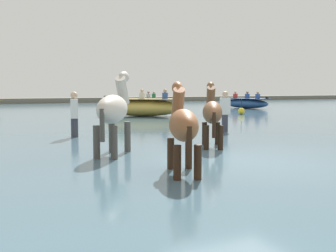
{
  "coord_description": "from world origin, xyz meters",
  "views": [
    {
      "loc": [
        -4.91,
        -6.8,
        1.74
      ],
      "look_at": [
        -0.56,
        2.18,
        0.85
      ],
      "focal_mm": 45.88,
      "sensor_mm": 36.0,
      "label": 1
    }
  ],
  "objects_px": {
    "horse_lead_pinto": "(114,111)",
    "person_wading_mid": "(74,119)",
    "horse_flank_bay": "(212,114)",
    "boat_distant_west": "(155,102)",
    "person_onlooker_right": "(225,115)",
    "boat_mid_outer": "(246,103)",
    "boat_far_inshore": "(143,107)",
    "horse_trailing_chestnut": "(183,128)",
    "channel_buoy": "(241,111)"
  },
  "relations": [
    {
      "from": "channel_buoy",
      "to": "horse_lead_pinto",
      "type": "bearing_deg",
      "value": -135.96
    },
    {
      "from": "person_onlooker_right",
      "to": "boat_far_inshore",
      "type": "bearing_deg",
      "value": 86.92
    },
    {
      "from": "boat_distant_west",
      "to": "channel_buoy",
      "type": "distance_m",
      "value": 11.48
    },
    {
      "from": "horse_flank_bay",
      "to": "person_onlooker_right",
      "type": "bearing_deg",
      "value": 52.02
    },
    {
      "from": "horse_trailing_chestnut",
      "to": "horse_flank_bay",
      "type": "height_order",
      "value": "horse_flank_bay"
    },
    {
      "from": "horse_lead_pinto",
      "to": "person_wading_mid",
      "type": "height_order",
      "value": "horse_lead_pinto"
    },
    {
      "from": "boat_distant_west",
      "to": "person_onlooker_right",
      "type": "distance_m",
      "value": 19.35
    },
    {
      "from": "horse_lead_pinto",
      "to": "person_onlooker_right",
      "type": "height_order",
      "value": "horse_lead_pinto"
    },
    {
      "from": "boat_distant_west",
      "to": "horse_trailing_chestnut",
      "type": "bearing_deg",
      "value": -113.06
    },
    {
      "from": "horse_lead_pinto",
      "to": "boat_mid_outer",
      "type": "relative_size",
      "value": 0.56
    },
    {
      "from": "boat_distant_west",
      "to": "boat_far_inshore",
      "type": "bearing_deg",
      "value": -116.95
    },
    {
      "from": "boat_distant_west",
      "to": "person_onlooker_right",
      "type": "relative_size",
      "value": 2.04
    },
    {
      "from": "boat_far_inshore",
      "to": "person_wading_mid",
      "type": "distance_m",
      "value": 9.14
    },
    {
      "from": "person_wading_mid",
      "to": "channel_buoy",
      "type": "xyz_separation_m",
      "value": [
        10.41,
        6.57,
        -0.34
      ]
    },
    {
      "from": "horse_lead_pinto",
      "to": "horse_flank_bay",
      "type": "distance_m",
      "value": 2.48
    },
    {
      "from": "boat_far_inshore",
      "to": "person_wading_mid",
      "type": "height_order",
      "value": "boat_far_inshore"
    },
    {
      "from": "horse_lead_pinto",
      "to": "horse_trailing_chestnut",
      "type": "distance_m",
      "value": 2.41
    },
    {
      "from": "horse_lead_pinto",
      "to": "person_onlooker_right",
      "type": "bearing_deg",
      "value": 32.87
    },
    {
      "from": "horse_lead_pinto",
      "to": "horse_flank_bay",
      "type": "xyz_separation_m",
      "value": [
        2.47,
        0.13,
        -0.13
      ]
    },
    {
      "from": "horse_lead_pinto",
      "to": "boat_distant_west",
      "type": "distance_m",
      "value": 24.02
    },
    {
      "from": "horse_trailing_chestnut",
      "to": "boat_far_inshore",
      "type": "relative_size",
      "value": 0.45
    },
    {
      "from": "horse_lead_pinto",
      "to": "person_wading_mid",
      "type": "distance_m",
      "value": 3.54
    },
    {
      "from": "person_wading_mid",
      "to": "boat_mid_outer",
      "type": "bearing_deg",
      "value": 39.26
    },
    {
      "from": "horse_lead_pinto",
      "to": "boat_mid_outer",
      "type": "distance_m",
      "value": 21.36
    },
    {
      "from": "horse_lead_pinto",
      "to": "horse_flank_bay",
      "type": "height_order",
      "value": "horse_lead_pinto"
    },
    {
      "from": "horse_trailing_chestnut",
      "to": "person_wading_mid",
      "type": "bearing_deg",
      "value": 93.42
    },
    {
      "from": "boat_mid_outer",
      "to": "person_onlooker_right",
      "type": "height_order",
      "value": "person_onlooker_right"
    },
    {
      "from": "horse_flank_bay",
      "to": "channel_buoy",
      "type": "height_order",
      "value": "horse_flank_bay"
    },
    {
      "from": "boat_distant_west",
      "to": "person_wading_mid",
      "type": "xyz_separation_m",
      "value": [
        -10.54,
        -18.05,
        0.19
      ]
    },
    {
      "from": "horse_trailing_chestnut",
      "to": "boat_far_inshore",
      "type": "xyz_separation_m",
      "value": [
        4.84,
        13.41,
        -0.31
      ]
    },
    {
      "from": "boat_far_inshore",
      "to": "person_wading_mid",
      "type": "xyz_separation_m",
      "value": [
        -5.19,
        -7.52,
        0.09
      ]
    },
    {
      "from": "horse_lead_pinto",
      "to": "horse_trailing_chestnut",
      "type": "relative_size",
      "value": 1.14
    },
    {
      "from": "horse_lead_pinto",
      "to": "boat_mid_outer",
      "type": "height_order",
      "value": "horse_lead_pinto"
    },
    {
      "from": "horse_flank_bay",
      "to": "person_wading_mid",
      "type": "bearing_deg",
      "value": 125.98
    },
    {
      "from": "horse_lead_pinto",
      "to": "horse_trailing_chestnut",
      "type": "xyz_separation_m",
      "value": [
        0.37,
        -2.38,
        -0.15
      ]
    },
    {
      "from": "person_onlooker_right",
      "to": "channel_buoy",
      "type": "xyz_separation_m",
      "value": [
        5.64,
        6.99,
        -0.34
      ]
    },
    {
      "from": "horse_trailing_chestnut",
      "to": "person_onlooker_right",
      "type": "height_order",
      "value": "horse_trailing_chestnut"
    },
    {
      "from": "horse_lead_pinto",
      "to": "channel_buoy",
      "type": "xyz_separation_m",
      "value": [
        10.42,
        10.08,
        -0.72
      ]
    },
    {
      "from": "person_onlooker_right",
      "to": "boat_distant_west",
      "type": "bearing_deg",
      "value": 72.63
    },
    {
      "from": "horse_lead_pinto",
      "to": "horse_flank_bay",
      "type": "relative_size",
      "value": 1.12
    },
    {
      "from": "horse_flank_bay",
      "to": "boat_distant_west",
      "type": "xyz_separation_m",
      "value": [
        8.09,
        21.43,
        -0.44
      ]
    },
    {
      "from": "horse_trailing_chestnut",
      "to": "boat_distant_west",
      "type": "height_order",
      "value": "horse_trailing_chestnut"
    },
    {
      "from": "boat_mid_outer",
      "to": "boat_far_inshore",
      "type": "xyz_separation_m",
      "value": [
        -9.48,
        -4.47,
        0.08
      ]
    },
    {
      "from": "horse_lead_pinto",
      "to": "boat_far_inshore",
      "type": "xyz_separation_m",
      "value": [
        5.21,
        11.04,
        -0.47
      ]
    },
    {
      "from": "horse_lead_pinto",
      "to": "person_onlooker_right",
      "type": "xyz_separation_m",
      "value": [
        4.78,
        3.09,
        -0.38
      ]
    },
    {
      "from": "boat_distant_west",
      "to": "boat_mid_outer",
      "type": "distance_m",
      "value": 7.33
    },
    {
      "from": "boat_far_inshore",
      "to": "horse_lead_pinto",
      "type": "bearing_deg",
      "value": -115.27
    },
    {
      "from": "horse_lead_pinto",
      "to": "horse_trailing_chestnut",
      "type": "bearing_deg",
      "value": -81.13
    },
    {
      "from": "horse_flank_bay",
      "to": "boat_mid_outer",
      "type": "height_order",
      "value": "horse_flank_bay"
    },
    {
      "from": "horse_trailing_chestnut",
      "to": "horse_lead_pinto",
      "type": "bearing_deg",
      "value": 98.87
    }
  ]
}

